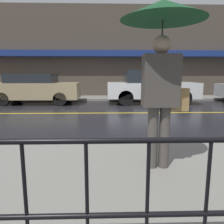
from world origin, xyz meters
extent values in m
plane|color=black|center=(0.00, 0.00, 0.00)|extent=(80.00, 80.00, 0.00)
cube|color=gray|center=(0.00, -5.25, 0.05)|extent=(28.00, 3.11, 0.11)
cube|color=gray|center=(0.00, 4.70, 0.05)|extent=(28.00, 2.01, 0.11)
cube|color=gold|center=(0.00, 0.00, 0.00)|extent=(25.20, 0.12, 0.01)
cube|color=#4C4238|center=(0.00, 5.85, 2.72)|extent=(28.00, 0.30, 5.44)
cube|color=navy|center=(0.00, 5.42, 2.60)|extent=(16.80, 0.55, 0.35)
cylinder|color=black|center=(0.00, -6.56, 0.99)|extent=(12.00, 0.04, 0.04)
cylinder|color=black|center=(0.00, -6.56, 0.50)|extent=(12.00, 0.04, 0.04)
cylinder|color=black|center=(-0.56, -6.56, 0.55)|extent=(0.02, 0.02, 0.88)
cylinder|color=black|center=(-0.19, -6.56, 0.55)|extent=(0.02, 0.02, 0.88)
cylinder|color=black|center=(0.19, -6.56, 0.55)|extent=(0.02, 0.02, 0.88)
cylinder|color=black|center=(0.56, -6.56, 0.55)|extent=(0.02, 0.02, 0.88)
cylinder|color=#4C4742|center=(0.57, -4.94, 0.53)|extent=(0.14, 0.14, 0.85)
cylinder|color=#4C4742|center=(0.73, -4.94, 0.53)|extent=(0.14, 0.14, 0.85)
cube|color=#47423D|center=(0.65, -4.94, 1.30)|extent=(0.46, 0.28, 0.68)
sphere|color=tan|center=(0.65, -4.94, 1.75)|extent=(0.23, 0.23, 0.23)
cylinder|color=#262628|center=(0.65, -4.94, 1.67)|extent=(0.02, 0.02, 0.75)
cone|color=#144723|center=(0.65, -4.94, 2.17)|extent=(1.07, 1.07, 0.24)
cube|color=#9E7A47|center=(0.90, -4.94, 1.05)|extent=(0.24, 0.12, 0.30)
cube|color=tan|center=(-3.37, 2.72, 0.63)|extent=(4.07, 1.72, 0.75)
cube|color=#1E2328|center=(-3.53, 2.72, 1.21)|extent=(2.12, 1.58, 0.42)
cylinder|color=black|center=(-2.11, 3.47, 0.30)|extent=(0.60, 0.22, 0.60)
cylinder|color=black|center=(-2.11, 1.97, 0.30)|extent=(0.60, 0.22, 0.60)
cylinder|color=black|center=(-4.63, 3.47, 0.30)|extent=(0.60, 0.22, 0.60)
cylinder|color=black|center=(-4.63, 1.97, 0.30)|extent=(0.60, 0.22, 0.60)
cube|color=silver|center=(2.16, 2.72, 0.65)|extent=(4.25, 1.83, 0.71)
cube|color=#1E2328|center=(1.99, 2.72, 1.30)|extent=(2.21, 1.68, 0.59)
cylinder|color=black|center=(3.47, 3.53, 0.34)|extent=(0.68, 0.22, 0.68)
cylinder|color=black|center=(3.47, 1.91, 0.34)|extent=(0.68, 0.22, 0.68)
cylinder|color=black|center=(0.84, 3.53, 0.34)|extent=(0.68, 0.22, 0.68)
cylinder|color=black|center=(0.84, 1.91, 0.34)|extent=(0.68, 0.22, 0.68)
camera|label=1|loc=(-0.07, -7.80, 1.38)|focal=35.00mm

